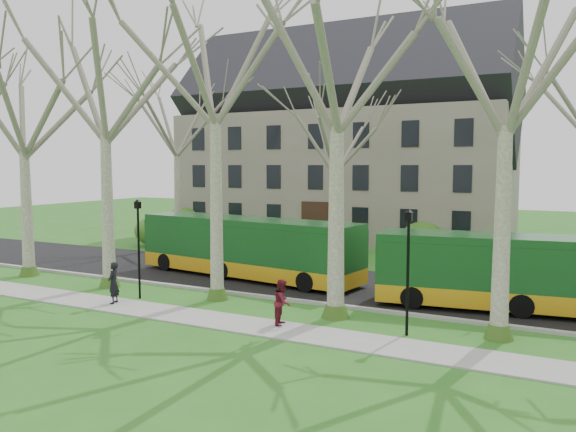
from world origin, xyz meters
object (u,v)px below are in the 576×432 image
Objects in this scene: bus_lead at (247,247)px; pedestrian_a at (113,283)px; pedestrian_b at (282,302)px; bus_follow at (538,273)px.

bus_lead is 7.23× the size of pedestrian_a.
pedestrian_a is 1.05× the size of pedestrian_b.
bus_lead reaches higher than pedestrian_b.
bus_lead is 7.61× the size of pedestrian_b.
pedestrian_b is at bearing 75.13° from pedestrian_a.
pedestrian_a reaches higher than pedestrian_b.
pedestrian_b is (-8.21, -6.17, -0.72)m from bus_follow.
bus_follow is at bearing -66.06° from pedestrian_b.
pedestrian_a is 7.82m from pedestrian_b.
bus_lead is at bearing 26.39° from pedestrian_b.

